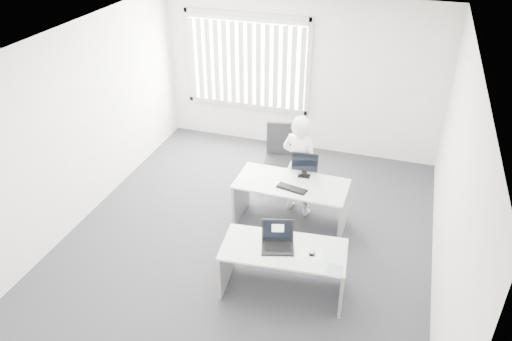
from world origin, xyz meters
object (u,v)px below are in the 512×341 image
(laptop, at_px, (278,239))
(person, at_px, (300,165))
(desk_near, at_px, (283,261))
(monitor, at_px, (305,165))
(desk_far, at_px, (291,195))
(office_chair, at_px, (279,168))

(laptop, bearing_deg, person, 79.31)
(desk_near, bearing_deg, person, 91.87)
(desk_near, distance_m, monitor, 1.65)
(laptop, bearing_deg, desk_far, 81.58)
(person, bearing_deg, office_chair, -34.83)
(desk_near, distance_m, laptop, 0.34)
(person, distance_m, monitor, 0.22)
(office_chair, height_order, person, person)
(office_chair, relative_size, person, 0.67)
(desk_far, distance_m, office_chair, 1.10)
(office_chair, relative_size, laptop, 2.84)
(desk_near, xyz_separation_m, monitor, (-0.13, 1.59, 0.42))
(monitor, bearing_deg, office_chair, 123.60)
(monitor, bearing_deg, desk_far, -122.32)
(desk_far, height_order, person, person)
(desk_near, relative_size, monitor, 4.07)
(monitor, bearing_deg, desk_near, -88.74)
(desk_near, relative_size, office_chair, 1.44)
(desk_near, height_order, person, person)
(desk_near, height_order, laptop, laptop)
(person, xyz_separation_m, monitor, (0.11, -0.16, 0.11))
(desk_near, relative_size, person, 0.96)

